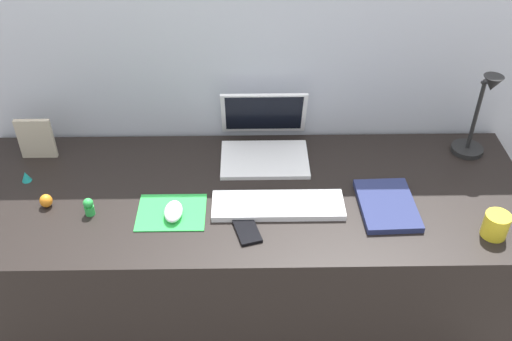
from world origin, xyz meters
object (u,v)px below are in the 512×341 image
(laptop, at_px, (265,138))
(coffee_mug, at_px, (496,225))
(keyboard, at_px, (278,205))
(toy_figurine_orange, at_px, (46,201))
(cell_phone, at_px, (247,229))
(desk_lamp, at_px, (479,118))
(mouse, at_px, (174,211))
(toy_figurine_green, at_px, (89,207))
(picture_frame, at_px, (36,139))
(toy_figurine_teal, at_px, (26,176))
(notebook_pad, at_px, (388,205))

(laptop, relative_size, coffee_mug, 3.92)
(keyboard, height_order, toy_figurine_orange, toy_figurine_orange)
(coffee_mug, bearing_deg, cell_phone, 177.57)
(cell_phone, bearing_deg, coffee_mug, -18.42)
(cell_phone, relative_size, desk_lamp, 0.39)
(mouse, height_order, coffee_mug, coffee_mug)
(keyboard, bearing_deg, cell_phone, -134.66)
(laptop, height_order, desk_lamp, desk_lamp)
(keyboard, relative_size, toy_figurine_green, 6.90)
(mouse, relative_size, toy_figurine_orange, 2.22)
(keyboard, bearing_deg, picture_frame, 160.75)
(mouse, distance_m, cell_phone, 0.23)
(picture_frame, height_order, toy_figurine_teal, picture_frame)
(mouse, relative_size, picture_frame, 0.64)
(keyboard, height_order, coffee_mug, coffee_mug)
(keyboard, bearing_deg, coffee_mug, -11.76)
(desk_lamp, height_order, toy_figurine_orange, desk_lamp)
(coffee_mug, bearing_deg, toy_figurine_orange, 173.62)
(picture_frame, bearing_deg, keyboard, -19.25)
(mouse, relative_size, toy_figurine_green, 1.62)
(mouse, height_order, toy_figurine_green, toy_figurine_green)
(cell_phone, relative_size, picture_frame, 0.85)
(desk_lamp, xyz_separation_m, toy_figurine_teal, (-1.50, -0.12, -0.14))
(coffee_mug, height_order, toy_figurine_orange, coffee_mug)
(mouse, xyz_separation_m, coffee_mug, (0.95, -0.10, 0.02))
(mouse, bearing_deg, toy_figurine_green, 176.37)
(keyboard, bearing_deg, toy_figurine_orange, 178.42)
(toy_figurine_orange, distance_m, toy_figurine_green, 0.15)
(toy_figurine_orange, bearing_deg, cell_phone, -10.91)
(mouse, xyz_separation_m, picture_frame, (-0.49, 0.32, 0.05))
(desk_lamp, distance_m, toy_figurine_orange, 1.43)
(mouse, distance_m, notebook_pad, 0.66)
(keyboard, distance_m, desk_lamp, 0.74)
(picture_frame, height_order, coffee_mug, picture_frame)
(keyboard, height_order, toy_figurine_teal, toy_figurine_teal)
(keyboard, distance_m, toy_figurine_teal, 0.84)
(keyboard, xyz_separation_m, picture_frame, (-0.82, 0.28, 0.06))
(mouse, bearing_deg, picture_frame, 147.04)
(mouse, relative_size, toy_figurine_teal, 2.71)
(mouse, bearing_deg, desk_lamp, 16.89)
(coffee_mug, distance_m, toy_figurine_orange, 1.36)
(cell_phone, xyz_separation_m, toy_figurine_teal, (-0.72, 0.25, 0.01))
(laptop, xyz_separation_m, desk_lamp, (0.71, -0.04, 0.10))
(laptop, bearing_deg, picture_frame, -178.44)
(coffee_mug, relative_size, toy_figurine_teal, 2.16)
(desk_lamp, bearing_deg, notebook_pad, -141.22)
(notebook_pad, relative_size, toy_figurine_teal, 6.78)
(mouse, height_order, toy_figurine_teal, mouse)
(notebook_pad, relative_size, coffee_mug, 3.13)
(cell_phone, distance_m, desk_lamp, 0.87)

